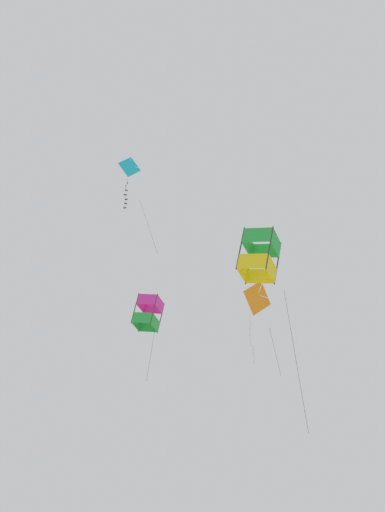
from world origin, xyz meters
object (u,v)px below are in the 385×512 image
object	(u,v)px
kite_box_highest	(148,313)
kite_diamond_mid_left	(130,169)
kite_diamond_near_left	(257,299)
kite_box_far_centre	(259,256)

from	to	relation	value
kite_box_highest	kite_diamond_mid_left	xyz separation A→B (m)	(3.45, -0.06, 7.86)
kite_box_highest	kite_diamond_mid_left	size ratio (longest dim) A/B	0.72
kite_diamond_near_left	kite_box_far_centre	size ratio (longest dim) A/B	0.56
kite_box_highest	kite_box_far_centre	distance (m)	9.08
kite_box_highest	kite_diamond_mid_left	distance (m)	8.59
kite_box_highest	kite_box_far_centre	bearing A→B (deg)	-125.78
kite_diamond_near_left	kite_box_highest	bearing A→B (deg)	90.33
kite_box_highest	kite_box_far_centre	world-z (taller)	kite_box_highest
kite_box_highest	kite_diamond_mid_left	world-z (taller)	kite_diamond_mid_left
kite_box_highest	kite_diamond_mid_left	bearing A→B (deg)	176.16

